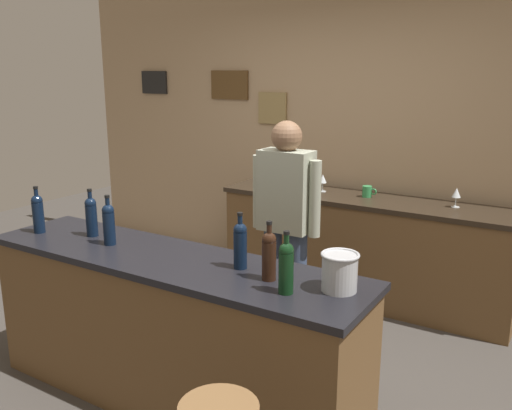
{
  "coord_description": "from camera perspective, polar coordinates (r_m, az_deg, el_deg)",
  "views": [
    {
      "loc": [
        1.96,
        -2.6,
        1.95
      ],
      "look_at": [
        0.07,
        0.45,
        1.05
      ],
      "focal_mm": 38.07,
      "sensor_mm": 36.0,
      "label": 1
    }
  ],
  "objects": [
    {
      "name": "coffee_mug",
      "position": [
        4.67,
        11.63,
        1.4
      ],
      "size": [
        0.12,
        0.08,
        0.09
      ],
      "color": "#338C4C",
      "rests_on": "side_counter"
    },
    {
      "name": "wine_bottle_b",
      "position": [
        3.57,
        -16.93,
        -1.03
      ],
      "size": [
        0.07,
        0.07,
        0.31
      ],
      "color": "black",
      "rests_on": "bar_counter"
    },
    {
      "name": "back_wall",
      "position": [
        5.06,
        8.83,
        7.69
      ],
      "size": [
        6.0,
        0.09,
        2.8
      ],
      "color": "tan",
      "rests_on": "ground_plane"
    },
    {
      "name": "wine_glass_b",
      "position": [
        4.81,
        7.03,
        2.69
      ],
      "size": [
        0.07,
        0.07,
        0.16
      ],
      "color": "silver",
      "rests_on": "side_counter"
    },
    {
      "name": "wine_glass_a",
      "position": [
        4.89,
        2.12,
        2.98
      ],
      "size": [
        0.07,
        0.07,
        0.16
      ],
      "color": "silver",
      "rests_on": "side_counter"
    },
    {
      "name": "wine_bottle_d",
      "position": [
        2.86,
        -1.67,
        -4.08
      ],
      "size": [
        0.07,
        0.07,
        0.31
      ],
      "color": "black",
      "rests_on": "bar_counter"
    },
    {
      "name": "wine_bottle_a",
      "position": [
        3.76,
        -21.94,
        -0.7
      ],
      "size": [
        0.07,
        0.07,
        0.31
      ],
      "color": "black",
      "rests_on": "bar_counter"
    },
    {
      "name": "wine_bottle_c",
      "position": [
        3.37,
        -15.21,
        -1.81
      ],
      "size": [
        0.07,
        0.07,
        0.31
      ],
      "color": "black",
      "rests_on": "bar_counter"
    },
    {
      "name": "bartender",
      "position": [
        3.77,
        3.12,
        -1.54
      ],
      "size": [
        0.52,
        0.21,
        1.62
      ],
      "color": "#384766",
      "rests_on": "ground_plane"
    },
    {
      "name": "wine_bottle_f",
      "position": [
        2.55,
        3.18,
        -6.4
      ],
      "size": [
        0.07,
        0.07,
        0.31
      ],
      "color": "black",
      "rests_on": "bar_counter"
    },
    {
      "name": "bar_counter",
      "position": [
        3.3,
        -9.04,
        -12.93
      ],
      "size": [
        2.4,
        0.6,
        0.92
      ],
      "color": "brown",
      "rests_on": "ground_plane"
    },
    {
      "name": "side_counter",
      "position": [
        4.76,
        11.13,
        -4.53
      ],
      "size": [
        2.52,
        0.56,
        0.9
      ],
      "color": "brown",
      "rests_on": "ground_plane"
    },
    {
      "name": "wine_bottle_e",
      "position": [
        2.71,
        1.38,
        -5.17
      ],
      "size": [
        0.07,
        0.07,
        0.31
      ],
      "color": "black",
      "rests_on": "bar_counter"
    },
    {
      "name": "ground_plane",
      "position": [
        3.79,
        -4.64,
        -16.92
      ],
      "size": [
        10.0,
        10.0,
        0.0
      ],
      "primitive_type": "plane",
      "color": "#423D38"
    },
    {
      "name": "ice_bucket",
      "position": [
        2.62,
        8.78,
        -6.87
      ],
      "size": [
        0.19,
        0.19,
        0.19
      ],
      "color": "#B7BABF",
      "rests_on": "bar_counter"
    },
    {
      "name": "wine_glass_c",
      "position": [
        4.5,
        20.31,
        1.14
      ],
      "size": [
        0.07,
        0.07,
        0.16
      ],
      "color": "silver",
      "rests_on": "side_counter"
    }
  ]
}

